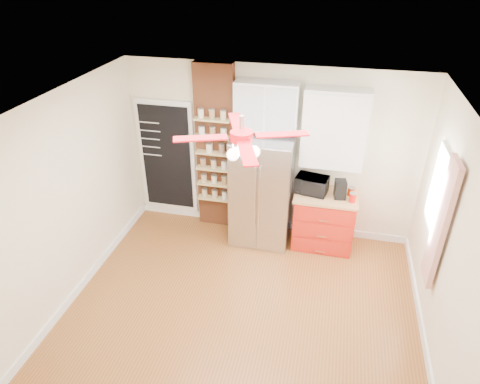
% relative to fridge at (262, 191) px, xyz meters
% --- Properties ---
extents(floor, '(4.50, 4.50, 0.00)m').
position_rel_fridge_xyz_m(floor, '(0.05, -1.63, -0.88)').
color(floor, brown).
rests_on(floor, ground).
extents(ceiling, '(4.50, 4.50, 0.00)m').
position_rel_fridge_xyz_m(ceiling, '(0.05, -1.63, 1.83)').
color(ceiling, white).
rests_on(ceiling, wall_back).
extents(wall_back, '(4.50, 0.02, 2.70)m').
position_rel_fridge_xyz_m(wall_back, '(0.05, 0.37, 0.48)').
color(wall_back, '#F0E4C1').
rests_on(wall_back, floor).
extents(wall_front, '(4.50, 0.02, 2.70)m').
position_rel_fridge_xyz_m(wall_front, '(0.05, -3.63, 0.48)').
color(wall_front, '#F0E4C1').
rests_on(wall_front, floor).
extents(wall_left, '(0.02, 4.00, 2.70)m').
position_rel_fridge_xyz_m(wall_left, '(-2.20, -1.63, 0.48)').
color(wall_left, '#F0E4C1').
rests_on(wall_left, floor).
extents(wall_right, '(0.02, 4.00, 2.70)m').
position_rel_fridge_xyz_m(wall_right, '(2.30, -1.63, 0.48)').
color(wall_right, '#F0E4C1').
rests_on(wall_right, floor).
extents(chalkboard, '(0.95, 0.05, 1.95)m').
position_rel_fridge_xyz_m(chalkboard, '(-1.65, 0.33, 0.23)').
color(chalkboard, white).
rests_on(chalkboard, wall_back).
extents(brick_pillar, '(0.60, 0.16, 2.70)m').
position_rel_fridge_xyz_m(brick_pillar, '(-0.80, 0.29, 0.48)').
color(brick_pillar, brown).
rests_on(brick_pillar, floor).
extents(fridge, '(0.90, 0.70, 1.75)m').
position_rel_fridge_xyz_m(fridge, '(0.00, 0.00, 0.00)').
color(fridge, silver).
rests_on(fridge, floor).
extents(upper_glass_cabinet, '(0.90, 0.35, 0.70)m').
position_rel_fridge_xyz_m(upper_glass_cabinet, '(0.00, 0.20, 1.27)').
color(upper_glass_cabinet, white).
rests_on(upper_glass_cabinet, wall_back).
extents(red_cabinet, '(0.94, 0.64, 0.90)m').
position_rel_fridge_xyz_m(red_cabinet, '(0.97, 0.05, -0.42)').
color(red_cabinet, red).
rests_on(red_cabinet, floor).
extents(upper_shelf_unit, '(0.90, 0.30, 1.15)m').
position_rel_fridge_xyz_m(upper_shelf_unit, '(0.97, 0.22, 1.00)').
color(upper_shelf_unit, white).
rests_on(upper_shelf_unit, wall_back).
extents(window, '(0.04, 0.75, 1.05)m').
position_rel_fridge_xyz_m(window, '(2.28, -0.73, 0.68)').
color(window, white).
rests_on(window, wall_right).
extents(curtain, '(0.06, 0.40, 1.55)m').
position_rel_fridge_xyz_m(curtain, '(2.23, -1.28, 0.57)').
color(curtain, '#AD2817').
rests_on(curtain, wall_right).
extents(ceiling_fan, '(1.40, 1.40, 0.44)m').
position_rel_fridge_xyz_m(ceiling_fan, '(0.05, -1.63, 1.55)').
color(ceiling_fan, silver).
rests_on(ceiling_fan, ceiling).
extents(toaster_oven, '(0.52, 0.39, 0.26)m').
position_rel_fridge_xyz_m(toaster_oven, '(0.74, 0.07, 0.15)').
color(toaster_oven, black).
rests_on(toaster_oven, red_cabinet).
extents(coffee_maker, '(0.19, 0.22, 0.27)m').
position_rel_fridge_xyz_m(coffee_maker, '(1.15, 0.02, 0.16)').
color(coffee_maker, black).
rests_on(coffee_maker, red_cabinet).
extents(canister_left, '(0.11, 0.11, 0.14)m').
position_rel_fridge_xyz_m(canister_left, '(1.34, -0.08, 0.09)').
color(canister_left, red).
rests_on(canister_left, red_cabinet).
extents(canister_right, '(0.11, 0.11, 0.13)m').
position_rel_fridge_xyz_m(canister_right, '(1.32, 0.11, 0.09)').
color(canister_right, red).
rests_on(canister_right, red_cabinet).
extents(pantry_jar_oats, '(0.12, 0.12, 0.13)m').
position_rel_fridge_xyz_m(pantry_jar_oats, '(-0.86, 0.14, 0.56)').
color(pantry_jar_oats, beige).
rests_on(pantry_jar_oats, brick_pillar).
extents(pantry_jar_beans, '(0.10, 0.10, 0.14)m').
position_rel_fridge_xyz_m(pantry_jar_beans, '(-0.66, 0.15, 0.57)').
color(pantry_jar_beans, brown).
rests_on(pantry_jar_beans, brick_pillar).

